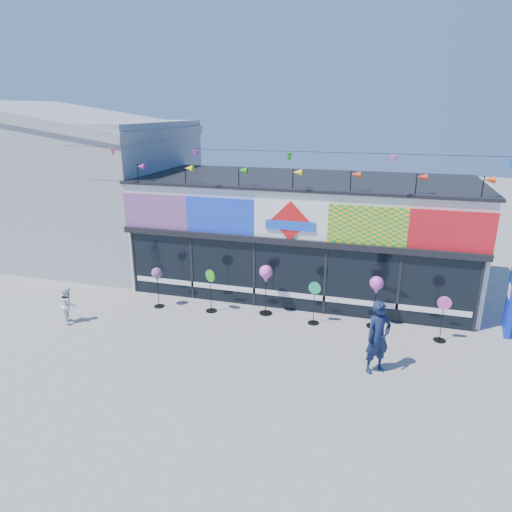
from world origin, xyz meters
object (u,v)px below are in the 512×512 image
at_px(spinner_0, 157,276).
at_px(child, 68,305).
at_px(spinner_3, 314,302).
at_px(adult_man, 378,337).
at_px(blue_sign, 511,299).
at_px(spinner_1, 211,290).
at_px(spinner_4, 376,287).
at_px(spinner_2, 266,275).
at_px(spinner_5, 442,318).

height_order(spinner_0, child, spinner_0).
relative_size(spinner_3, adult_man, 0.72).
xyz_separation_m(adult_man, child, (-9.49, 0.24, -0.38)).
bearing_deg(child, blue_sign, -117.35).
bearing_deg(adult_man, spinner_1, 118.96).
xyz_separation_m(spinner_1, adult_man, (5.45, -2.26, 0.19)).
height_order(spinner_0, spinner_3, spinner_0).
xyz_separation_m(spinner_4, child, (-9.33, -2.36, -0.74)).
relative_size(blue_sign, spinner_2, 1.25).
bearing_deg(spinner_3, spinner_5, -1.57).
distance_m(spinner_1, spinner_4, 5.33).
bearing_deg(spinner_5, spinner_3, 178.43).
bearing_deg(child, spinner_3, -115.31).
relative_size(spinner_4, adult_man, 0.86).
distance_m(spinner_0, spinner_5, 9.09).
xyz_separation_m(spinner_0, spinner_4, (7.16, 0.51, 0.20)).
bearing_deg(spinner_1, spinner_2, 10.16).
xyz_separation_m(spinner_0, adult_man, (7.32, -2.10, -0.16)).
distance_m(spinner_0, spinner_4, 7.18).
xyz_separation_m(spinner_2, adult_man, (3.64, -2.58, -0.39)).
bearing_deg(spinner_1, spinner_5, -0.47).
height_order(spinner_1, spinner_2, spinner_2).
bearing_deg(spinner_0, blue_sign, 6.60).
xyz_separation_m(spinner_3, adult_man, (2.00, -2.30, 0.23)).
bearing_deg(spinner_0, child, -139.50).
relative_size(blue_sign, adult_man, 1.09).
bearing_deg(spinner_2, child, -158.20).
xyz_separation_m(spinner_3, child, (-7.49, -2.06, -0.15)).
height_order(blue_sign, spinner_4, blue_sign).
height_order(spinner_1, spinner_4, spinner_4).
bearing_deg(spinner_0, spinner_1, 4.88).
distance_m(spinner_1, spinner_2, 1.93).
xyz_separation_m(blue_sign, spinner_1, (-9.20, -1.12, -0.28)).
height_order(adult_man, child, adult_man).
xyz_separation_m(spinner_4, adult_man, (0.16, -2.60, -0.36)).
distance_m(spinner_3, child, 7.77).
bearing_deg(adult_man, spinner_2, 106.12).
bearing_deg(child, spinner_1, -104.16).
distance_m(spinner_3, spinner_4, 1.95).
height_order(blue_sign, spinner_0, blue_sign).
relative_size(spinner_3, child, 1.19).
xyz_separation_m(spinner_2, spinner_4, (3.48, 0.02, -0.02)).
relative_size(spinner_0, adult_man, 0.73).
relative_size(blue_sign, spinner_0, 1.49).
height_order(spinner_1, spinner_3, spinner_1).
bearing_deg(spinner_2, spinner_1, -169.84).
relative_size(blue_sign, child, 1.79).
distance_m(blue_sign, child, 13.61).
relative_size(spinner_4, spinner_5, 1.19).
height_order(spinner_4, child, spinner_4).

